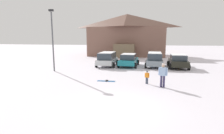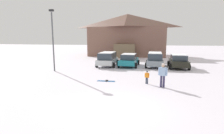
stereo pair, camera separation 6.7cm
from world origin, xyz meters
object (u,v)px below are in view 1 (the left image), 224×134
at_px(parked_silver_wagon, 107,59).
at_px(parked_grey_wagon, 155,59).
at_px(parked_teal_hatchback, 129,60).
at_px(lamp_post, 53,37).
at_px(pair_of_skis, 106,81).
at_px(skier_adult_in_blue_parka, 163,74).
at_px(ski_lodge, 127,35).
at_px(skier_child_in_orange_jacket, 147,77).
at_px(parked_black_sedan, 178,61).

bearing_deg(parked_silver_wagon, parked_grey_wagon, 3.43).
relative_size(parked_teal_hatchback, lamp_post, 0.73).
bearing_deg(pair_of_skis, parked_grey_wagon, 62.12).
relative_size(parked_teal_hatchback, skier_adult_in_blue_parka, 2.72).
xyz_separation_m(ski_lodge, parked_silver_wagon, (-1.14, -14.03, -3.17)).
distance_m(skier_child_in_orange_jacket, skier_adult_in_blue_parka, 1.34).
relative_size(parked_silver_wagon, skier_adult_in_blue_parka, 2.63).
height_order(ski_lodge, skier_child_in_orange_jacket, ski_lodge).
bearing_deg(skier_adult_in_blue_parka, parked_grey_wagon, 89.72).
bearing_deg(parked_grey_wagon, skier_adult_in_blue_parka, -90.28).
relative_size(parked_teal_hatchback, parked_black_sedan, 1.06).
distance_m(skier_child_in_orange_jacket, lamp_post, 10.49).
relative_size(skier_child_in_orange_jacket, pair_of_skis, 0.68).
xyz_separation_m(parked_silver_wagon, parked_grey_wagon, (5.70, 0.34, 0.01)).
xyz_separation_m(parked_black_sedan, skier_adult_in_blue_parka, (-2.66, -8.68, 0.14)).
distance_m(skier_adult_in_blue_parka, lamp_post, 11.61).
distance_m(parked_black_sedan, lamp_post, 14.04).
bearing_deg(parked_black_sedan, skier_child_in_orange_jacket, -115.01).
bearing_deg(ski_lodge, skier_child_in_orange_jacket, -81.04).
distance_m(ski_lodge, lamp_post, 19.28).
xyz_separation_m(parked_grey_wagon, pair_of_skis, (-4.25, -8.03, -0.90)).
height_order(parked_teal_hatchback, skier_adult_in_blue_parka, skier_adult_in_blue_parka).
height_order(parked_black_sedan, skier_child_in_orange_jacket, parked_black_sedan).
distance_m(parked_teal_hatchback, skier_child_in_orange_jacket, 8.43).
bearing_deg(parked_silver_wagon, parked_teal_hatchback, 4.82).
bearing_deg(pair_of_skis, parked_teal_hatchback, 81.52).
bearing_deg(parked_silver_wagon, skier_child_in_orange_jacket, -59.96).
bearing_deg(ski_lodge, parked_grey_wagon, -71.58).
relative_size(skier_adult_in_blue_parka, lamp_post, 0.27).
bearing_deg(lamp_post, parked_silver_wagon, 41.96).
relative_size(parked_black_sedan, skier_adult_in_blue_parka, 2.56).
height_order(ski_lodge, parked_black_sedan, ski_lodge).
distance_m(parked_grey_wagon, lamp_post, 11.75).
bearing_deg(parked_teal_hatchback, skier_adult_in_blue_parka, -71.28).
height_order(ski_lodge, parked_grey_wagon, ski_lodge).
distance_m(ski_lodge, pair_of_skis, 22.10).
bearing_deg(parked_silver_wagon, parked_black_sedan, -0.18).
height_order(parked_silver_wagon, pair_of_skis, parked_silver_wagon).
height_order(parked_grey_wagon, lamp_post, lamp_post).
bearing_deg(parked_black_sedan, parked_grey_wagon, 172.01).
xyz_separation_m(parked_teal_hatchback, skier_adult_in_blue_parka, (3.03, -8.93, 0.15)).
xyz_separation_m(ski_lodge, parked_teal_hatchback, (1.49, -13.81, -3.29)).
bearing_deg(parked_silver_wagon, pair_of_skis, -79.36).
relative_size(ski_lodge, lamp_post, 2.40).
xyz_separation_m(skier_child_in_orange_jacket, pair_of_skis, (-3.16, 0.27, -0.54)).
distance_m(skier_adult_in_blue_parka, pair_of_skis, 4.42).
height_order(parked_silver_wagon, parked_grey_wagon, parked_grey_wagon).
xyz_separation_m(parked_grey_wagon, parked_black_sedan, (2.61, -0.37, -0.12)).
distance_m(ski_lodge, skier_child_in_orange_jacket, 22.54).
relative_size(skier_child_in_orange_jacket, lamp_post, 0.16).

